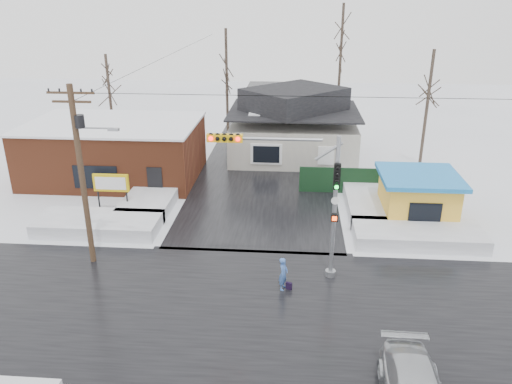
# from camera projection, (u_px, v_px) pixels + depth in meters

# --- Properties ---
(ground) EXTENTS (120.00, 120.00, 0.00)m
(ground) POSITION_uv_depth(u_px,v_px,m) (242.00, 308.00, 21.69)
(ground) COLOR white
(ground) RESTS_ON ground
(road_ns) EXTENTS (10.00, 120.00, 0.02)m
(road_ns) POSITION_uv_depth(u_px,v_px,m) (242.00, 308.00, 21.69)
(road_ns) COLOR black
(road_ns) RESTS_ON ground
(road_ew) EXTENTS (120.00, 10.00, 0.02)m
(road_ew) POSITION_uv_depth(u_px,v_px,m) (242.00, 308.00, 21.69)
(road_ew) COLOR black
(road_ew) RESTS_ON ground
(snowbank_nw) EXTENTS (7.00, 3.00, 0.80)m
(snowbank_nw) POSITION_uv_depth(u_px,v_px,m) (99.00, 224.00, 28.67)
(snowbank_nw) COLOR white
(snowbank_nw) RESTS_ON ground
(snowbank_ne) EXTENTS (7.00, 3.00, 0.80)m
(snowbank_ne) POSITION_uv_depth(u_px,v_px,m) (418.00, 235.00, 27.37)
(snowbank_ne) COLOR white
(snowbank_ne) RESTS_ON ground
(snowbank_nside_w) EXTENTS (3.00, 8.00, 0.80)m
(snowbank_nside_w) POSITION_uv_depth(u_px,v_px,m) (156.00, 193.00, 33.16)
(snowbank_nside_w) COLOR white
(snowbank_nside_w) RESTS_ON ground
(snowbank_nside_e) EXTENTS (3.00, 8.00, 0.80)m
(snowbank_nside_e) POSITION_uv_depth(u_px,v_px,m) (369.00, 199.00, 32.14)
(snowbank_nside_e) COLOR white
(snowbank_nside_e) RESTS_ON ground
(traffic_signal) EXTENTS (6.05, 0.68, 7.00)m
(traffic_signal) POSITION_uv_depth(u_px,v_px,m) (301.00, 188.00, 22.58)
(traffic_signal) COLOR gray
(traffic_signal) RESTS_ON ground
(utility_pole) EXTENTS (3.15, 0.44, 9.00)m
(utility_pole) POSITION_uv_depth(u_px,v_px,m) (82.00, 167.00, 23.61)
(utility_pole) COLOR #382619
(utility_pole) RESTS_ON ground
(brick_building) EXTENTS (12.20, 8.20, 4.12)m
(brick_building) POSITION_uv_depth(u_px,v_px,m) (115.00, 150.00, 36.52)
(brick_building) COLOR brown
(brick_building) RESTS_ON ground
(marquee_sign) EXTENTS (2.20, 0.21, 2.55)m
(marquee_sign) POSITION_uv_depth(u_px,v_px,m) (111.00, 184.00, 30.42)
(marquee_sign) COLOR black
(marquee_sign) RESTS_ON ground
(house) EXTENTS (10.40, 8.40, 5.76)m
(house) POSITION_uv_depth(u_px,v_px,m) (294.00, 126.00, 40.94)
(house) COLOR beige
(house) RESTS_ON ground
(kiosk) EXTENTS (4.60, 4.60, 2.88)m
(kiosk) POSITION_uv_depth(u_px,v_px,m) (417.00, 197.00, 29.71)
(kiosk) COLOR yellow
(kiosk) RESTS_ON ground
(fence) EXTENTS (8.00, 0.12, 1.80)m
(fence) POSITION_uv_depth(u_px,v_px,m) (358.00, 181.00, 33.85)
(fence) COLOR black
(fence) RESTS_ON ground
(tree_far_left) EXTENTS (3.00, 3.00, 10.00)m
(tree_far_left) POSITION_uv_depth(u_px,v_px,m) (226.00, 53.00, 43.10)
(tree_far_left) COLOR #332821
(tree_far_left) RESTS_ON ground
(tree_far_mid) EXTENTS (3.00, 3.00, 12.00)m
(tree_far_mid) POSITION_uv_depth(u_px,v_px,m) (342.00, 33.00, 43.64)
(tree_far_mid) COLOR #332821
(tree_far_mid) RESTS_ON ground
(tree_far_right) EXTENTS (3.00, 3.00, 9.00)m
(tree_far_right) POSITION_uv_depth(u_px,v_px,m) (431.00, 75.00, 36.68)
(tree_far_right) COLOR #332821
(tree_far_right) RESTS_ON ground
(tree_far_west) EXTENTS (3.00, 3.00, 8.00)m
(tree_far_west) POSITION_uv_depth(u_px,v_px,m) (107.00, 74.00, 42.57)
(tree_far_west) COLOR #332821
(tree_far_west) RESTS_ON ground
(pedestrian) EXTENTS (0.55, 0.67, 1.59)m
(pedestrian) POSITION_uv_depth(u_px,v_px,m) (283.00, 274.00, 22.81)
(pedestrian) COLOR #3F67B2
(pedestrian) RESTS_ON ground
(shopping_bag) EXTENTS (0.30, 0.22, 0.35)m
(shopping_bag) POSITION_uv_depth(u_px,v_px,m) (289.00, 286.00, 23.00)
(shopping_bag) COLOR black
(shopping_bag) RESTS_ON ground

